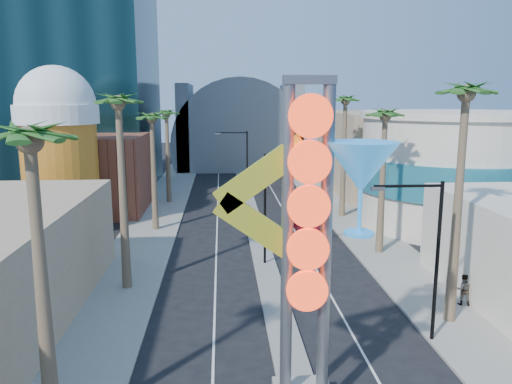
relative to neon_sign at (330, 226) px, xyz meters
The scene contains 21 objects.
sidewalk_west 34.43m from the neon_sign, 107.85° to the left, with size 5.00×100.00×0.15m, color gray.
sidewalk_east 33.97m from the neon_sign, 74.84° to the left, with size 5.00×100.00×0.15m, color gray.
median 35.79m from the neon_sign, 91.33° to the left, with size 1.60×84.00×0.15m, color gray.
brick_filler_west 39.01m from the neon_sign, 115.64° to the left, with size 10.00×10.00×8.00m, color brown.
filler_east 47.58m from the neon_sign, 71.37° to the left, with size 10.00×20.00×10.00m, color tan.
beer_mug 32.39m from the neon_sign, 123.38° to the left, with size 7.00×7.00×14.50m.
turquoise_building 32.10m from the neon_sign, 57.56° to the left, with size 16.60×16.60×10.60m.
canopy 69.11m from the neon_sign, 90.68° to the left, with size 22.00×16.00×22.00m.
neon_sign is the anchor object (origin of this frame).
streetlight_0 17.21m from the neon_sign, 90.90° to the left, with size 3.79×0.25×8.00m.
streetlight_1 41.13m from the neon_sign, 91.90° to the left, with size 3.79×0.25×8.00m.
streetlight_2 8.15m from the neon_sign, 40.46° to the left, with size 3.45×0.25×8.00m.
palm_0 10.21m from the neon_sign, behind, with size 2.40×2.40×11.70m.
palm_1 16.70m from the neon_sign, 126.98° to the left, with size 2.40×2.40×12.70m.
palm_2 28.85m from the neon_sign, 109.95° to the left, with size 2.40×2.40×11.20m.
palm_3 40.31m from the neon_sign, 104.11° to the left, with size 2.40×2.40×11.20m.
palm_5 11.50m from the neon_sign, 40.70° to the left, with size 2.40×2.40×13.20m.
palm_6 20.89m from the neon_sign, 66.74° to the left, with size 2.40×2.40×11.70m.
palm_7 32.29m from the neon_sign, 75.23° to the left, with size 2.40×2.40×12.70m.
red_pickup 26.13m from the neon_sign, 81.19° to the left, with size 2.47×5.35×1.49m, color #A40C1D.
pedestrian_b 14.69m from the neon_sign, 42.30° to the left, with size 0.88×0.68×1.80m, color gray.
Camera 1 is at (-3.01, -14.08, 11.81)m, focal length 35.00 mm.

